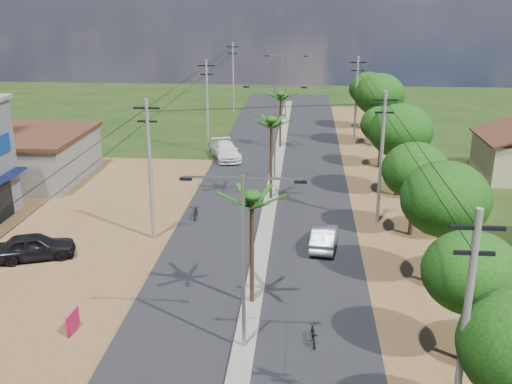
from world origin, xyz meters
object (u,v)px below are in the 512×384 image
Objects in this scene: car_parked_dark at (35,247)px; moto_rider_east at (313,335)px; car_white_far at (226,151)px; roadside_sign at (73,322)px; car_silver_mid at (324,238)px.

moto_rider_east is (16.19, -7.64, -0.38)m from car_parked_dark.
moto_rider_east is at bearing -94.09° from car_white_far.
roadside_sign is (-3.08, -30.69, -0.27)m from car_white_far.
car_white_far is 30.85m from roadside_sign.
car_white_far is 31.76m from moto_rider_east.
moto_rider_east is 1.24× the size of roadside_sign.
car_white_far is 4.37× the size of roadside_sign.
car_silver_mid is at bearing -85.12° from car_white_far.
car_parked_dark is 9.19m from roadside_sign.
car_silver_mid is 0.76× the size of car_white_far.
roadside_sign is (5.17, -7.59, -0.28)m from car_parked_dark.
car_silver_mid is at bearing 45.59° from roadside_sign.
car_silver_mid is 3.32× the size of roadside_sign.
roadside_sign reaches higher than moto_rider_east.
car_silver_mid is 15.88m from roadside_sign.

